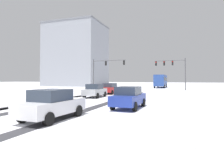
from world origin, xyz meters
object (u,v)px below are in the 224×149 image
bus_oncoming (161,80)px  office_building_far_left_block (77,55)px  car_white_fourth (52,104)px  traffic_signal_far_left (104,67)px  traffic_signal_far_right (173,67)px  car_silver_second (95,91)px  car_blue_third (129,97)px  car_red_lead (110,88)px

bus_oncoming → office_building_far_left_block: 30.37m
car_white_fourth → traffic_signal_far_left: bearing=106.2°
traffic_signal_far_right → bus_oncoming: traffic_signal_far_right is taller
car_silver_second → car_blue_third: 9.53m
traffic_signal_far_right → car_blue_third: traffic_signal_far_right is taller
traffic_signal_far_right → car_white_fourth: 33.62m
traffic_signal_far_left → bus_oncoming: traffic_signal_far_left is taller
car_white_fourth → office_building_far_left_block: 57.71m
car_blue_third → car_white_fourth: (-2.88, -5.33, 0.00)m
office_building_far_left_block → car_blue_third: bearing=-56.1°
traffic_signal_far_left → office_building_far_left_block: 28.88m
bus_oncoming → traffic_signal_far_right: bearing=-73.9°
traffic_signal_far_right → bus_oncoming: bearing=106.1°
car_red_lead → car_blue_third: size_ratio=1.00×
traffic_signal_far_right → car_silver_second: 22.33m
car_silver_second → car_blue_third: (6.10, -7.32, 0.00)m
car_red_lead → bus_oncoming: 26.95m
car_red_lead → car_white_fourth: 18.88m
traffic_signal_far_right → car_blue_third: (-2.20, -27.66, -3.98)m
car_silver_second → bus_oncoming: bearing=81.5°
traffic_signal_far_right → bus_oncoming: (-3.48, 12.03, -2.80)m
traffic_signal_far_left → car_blue_third: bearing=-64.4°
traffic_signal_far_left → car_red_lead: traffic_signal_far_left is taller
traffic_signal_far_left → car_blue_third: (11.26, -23.49, -3.88)m
car_white_fourth → office_building_far_left_block: (-27.12, 50.00, 9.75)m
traffic_signal_far_left → car_red_lead: size_ratio=1.74×
car_red_lead → office_building_far_left_block: office_building_far_left_block is taller
car_silver_second → office_building_far_left_block: office_building_far_left_block is taller
car_silver_second → office_building_far_left_block: size_ratio=0.20×
car_red_lead → car_white_fourth: same height
car_red_lead → office_building_far_left_block: (-23.70, 31.44, 9.75)m
car_red_lead → traffic_signal_far_right: bearing=59.5°
car_white_fourth → office_building_far_left_block: size_ratio=0.20×
car_blue_third → car_white_fourth: 6.06m
traffic_signal_far_left → car_blue_third: size_ratio=1.75×
car_red_lead → car_blue_third: bearing=-64.6°
car_red_lead → office_building_far_left_block: 40.56m
car_red_lead → car_silver_second: same height
car_red_lead → office_building_far_left_block: bearing=127.0°
traffic_signal_far_left → car_silver_second: (5.16, -16.17, -3.88)m
car_red_lead → car_blue_third: same height
car_white_fourth → bus_oncoming: 45.06m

